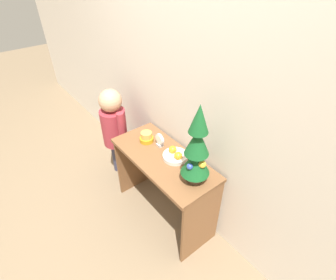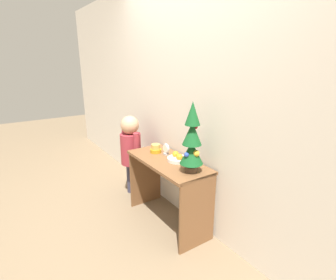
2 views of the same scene
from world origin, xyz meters
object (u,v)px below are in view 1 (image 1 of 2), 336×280
(fruit_bowl, at_px, (175,155))
(desk_clock, at_px, (160,140))
(mini_tree, at_px, (197,149))
(singing_bowl, at_px, (147,137))
(child_figure, at_px, (114,126))

(fruit_bowl, distance_m, desk_clock, 0.20)
(mini_tree, bearing_deg, fruit_bowl, 170.30)
(fruit_bowl, height_order, singing_bowl, singing_bowl)
(desk_clock, bearing_deg, child_figure, -169.98)
(mini_tree, bearing_deg, desk_clock, 174.84)
(desk_clock, bearing_deg, mini_tree, -5.16)
(fruit_bowl, relative_size, child_figure, 0.20)
(fruit_bowl, bearing_deg, child_figure, -172.16)
(fruit_bowl, distance_m, child_figure, 0.82)
(singing_bowl, height_order, child_figure, child_figure)
(fruit_bowl, bearing_deg, desk_clock, -178.93)
(mini_tree, xyz_separation_m, fruit_bowl, (-0.27, 0.05, -0.26))
(singing_bowl, bearing_deg, desk_clock, 21.59)
(singing_bowl, distance_m, child_figure, 0.50)
(singing_bowl, xyz_separation_m, child_figure, (-0.49, -0.06, -0.11))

